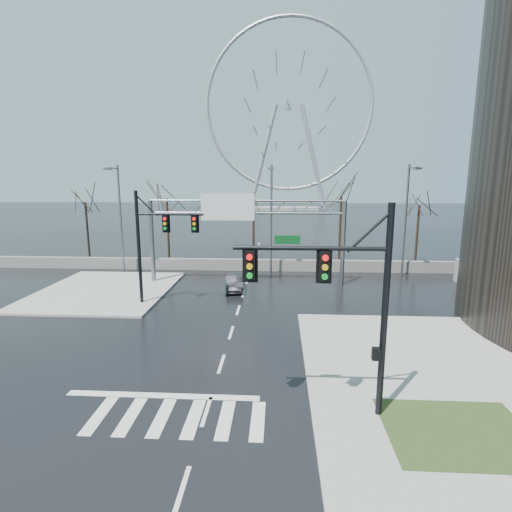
# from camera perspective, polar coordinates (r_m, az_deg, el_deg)

# --- Properties ---
(ground) EXTENTS (260.00, 260.00, 0.00)m
(ground) POSITION_cam_1_polar(r_m,az_deg,el_deg) (20.02, -4.97, -15.09)
(ground) COLOR black
(ground) RESTS_ON ground
(sidewalk_right_ext) EXTENTS (12.00, 10.00, 0.15)m
(sidewalk_right_ext) POSITION_cam_1_polar(r_m,az_deg,el_deg) (22.81, 22.21, -12.32)
(sidewalk_right_ext) COLOR gray
(sidewalk_right_ext) RESTS_ON ground
(sidewalk_far) EXTENTS (10.00, 12.00, 0.15)m
(sidewalk_far) POSITION_cam_1_polar(r_m,az_deg,el_deg) (33.92, -20.73, -4.61)
(sidewalk_far) COLOR gray
(sidewalk_far) RESTS_ON ground
(grass_strip) EXTENTS (5.00, 4.00, 0.02)m
(grass_strip) POSITION_cam_1_polar(r_m,az_deg,el_deg) (16.66, 26.95, -21.53)
(grass_strip) COLOR #273616
(grass_strip) RESTS_ON sidewalk_near
(barrier_wall) EXTENTS (52.00, 0.50, 1.10)m
(barrier_wall) POSITION_cam_1_polar(r_m,az_deg,el_deg) (38.76, -0.78, -1.27)
(barrier_wall) COLOR slate
(barrier_wall) RESTS_ON ground
(signal_mast_near) EXTENTS (5.52, 0.41, 8.00)m
(signal_mast_near) POSITION_cam_1_polar(r_m,az_deg,el_deg) (14.49, 12.91, -4.97)
(signal_mast_near) COLOR black
(signal_mast_near) RESTS_ON ground
(signal_mast_far) EXTENTS (4.72, 0.41, 8.00)m
(signal_mast_far) POSITION_cam_1_polar(r_m,az_deg,el_deg) (28.35, -14.35, 2.64)
(signal_mast_far) COLOR black
(signal_mast_far) RESTS_ON ground
(sign_gantry) EXTENTS (16.36, 0.40, 7.60)m
(sign_gantry) POSITION_cam_1_polar(r_m,az_deg,el_deg) (33.08, -2.07, 4.74)
(sign_gantry) COLOR slate
(sign_gantry) RESTS_ON ground
(streetlight_left) EXTENTS (0.50, 2.55, 10.00)m
(streetlight_left) POSITION_cam_1_polar(r_m,az_deg,el_deg) (38.94, -19.01, 6.14)
(streetlight_left) COLOR slate
(streetlight_left) RESTS_ON ground
(streetlight_mid) EXTENTS (0.50, 2.55, 10.00)m
(streetlight_mid) POSITION_cam_1_polar(r_m,az_deg,el_deg) (36.06, 2.18, 6.38)
(streetlight_mid) COLOR slate
(streetlight_mid) RESTS_ON ground
(streetlight_right) EXTENTS (0.50, 2.55, 10.00)m
(streetlight_right) POSITION_cam_1_polar(r_m,az_deg,el_deg) (37.78, 20.80, 5.89)
(streetlight_right) COLOR slate
(streetlight_right) RESTS_ON ground
(tree_far_left) EXTENTS (3.50, 3.50, 7.00)m
(tree_far_left) POSITION_cam_1_polar(r_m,az_deg,el_deg) (46.73, -23.15, 6.19)
(tree_far_left) COLOR black
(tree_far_left) RESTS_ON ground
(tree_left) EXTENTS (3.75, 3.75, 7.50)m
(tree_left) POSITION_cam_1_polar(r_m,az_deg,el_deg) (42.99, -12.60, 7.00)
(tree_left) COLOR black
(tree_left) RESTS_ON ground
(tree_center) EXTENTS (3.25, 3.25, 6.50)m
(tree_center) POSITION_cam_1_polar(r_m,az_deg,el_deg) (42.52, -0.36, 6.13)
(tree_center) COLOR black
(tree_center) RESTS_ON ground
(tree_right) EXTENTS (3.90, 3.90, 7.80)m
(tree_right) POSITION_cam_1_polar(r_m,az_deg,el_deg) (41.83, 12.04, 7.25)
(tree_right) COLOR black
(tree_right) RESTS_ON ground
(tree_far_right) EXTENTS (3.40, 3.40, 6.80)m
(tree_far_right) POSITION_cam_1_polar(r_m,az_deg,el_deg) (44.28, 22.24, 5.83)
(tree_far_right) COLOR black
(tree_far_right) RESTS_ON ground
(ferris_wheel) EXTENTS (45.00, 6.00, 50.91)m
(ferris_wheel) POSITION_cam_1_polar(r_m,az_deg,el_deg) (114.12, 4.68, 19.72)
(ferris_wheel) COLOR gray
(ferris_wheel) RESTS_ON ground
(car) EXTENTS (1.88, 3.88, 1.22)m
(car) POSITION_cam_1_polar(r_m,az_deg,el_deg) (32.08, -3.20, -3.78)
(car) COLOR black
(car) RESTS_ON ground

